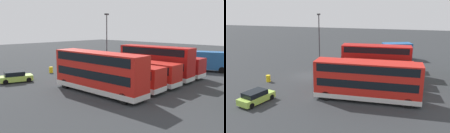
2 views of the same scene
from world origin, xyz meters
TOP-DOWN VIEW (x-y plane):
  - ground_plane at (0.00, 0.00)m, footprint 140.00×140.00m
  - bus_single_deck_near_end at (-7.14, 9.75)m, footprint 2.75×11.08m
  - bus_double_decker_second at (-3.68, 10.03)m, footprint 2.98×10.69m
  - bus_single_deck_third at (0.06, 10.53)m, footprint 2.76×10.14m
  - bus_single_deck_fourth at (3.55, 10.09)m, footprint 3.07×11.05m
  - bus_double_decker_fifth at (7.15, 10.02)m, footprint 2.71×12.00m
  - box_truck_blue at (-14.58, 12.36)m, footprint 4.89×7.90m
  - car_hatchback_silver at (10.85, -1.90)m, footprint 4.39×2.89m
  - lamp_post_tall at (-3.18, 0.98)m, footprint 0.70×0.30m
  - waste_bin_yellow at (3.89, -4.39)m, footprint 0.60×0.60m

SIDE VIEW (x-z plane):
  - ground_plane at x=0.00m, z-range 0.00..0.00m
  - waste_bin_yellow at x=3.89m, z-range 0.00..0.95m
  - car_hatchback_silver at x=10.85m, z-range -0.02..1.41m
  - bus_single_deck_third at x=0.06m, z-range 0.14..3.09m
  - bus_single_deck_fourth at x=3.55m, z-range 0.15..3.10m
  - bus_single_deck_near_end at x=-7.14m, z-range 0.15..3.10m
  - box_truck_blue at x=-14.58m, z-range 0.11..3.31m
  - bus_double_decker_second at x=-3.68m, z-range 0.17..4.72m
  - bus_double_decker_fifth at x=7.15m, z-range 0.18..4.73m
  - lamp_post_tall at x=-3.18m, z-range 0.70..9.95m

